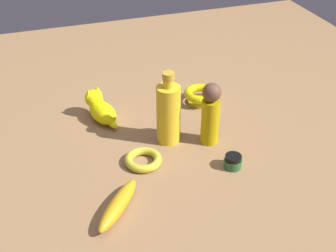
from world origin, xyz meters
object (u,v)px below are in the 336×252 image
(bottle_tall, at_px, (168,113))
(nail_polish_jar, at_px, (233,161))
(cat_figurine, at_px, (100,108))
(person_figure_adult, at_px, (211,113))
(bangle, at_px, (143,160))
(bowl, at_px, (200,95))
(banana, at_px, (118,205))

(bottle_tall, relative_size, nail_polish_jar, 4.53)
(nail_polish_jar, height_order, cat_figurine, cat_figurine)
(nail_polish_jar, relative_size, person_figure_adult, 0.26)
(bangle, bearing_deg, bowl, 132.98)
(cat_figurine, bearing_deg, bowl, 89.37)
(banana, bearing_deg, bangle, 5.07)
(bottle_tall, height_order, person_figure_adult, bottle_tall)
(bowl, bearing_deg, bangle, -47.02)
(bottle_tall, xyz_separation_m, cat_figurine, (-0.17, -0.16, -0.05))
(nail_polish_jar, bearing_deg, cat_figurine, -140.00)
(bottle_tall, height_order, bowl, bottle_tall)
(nail_polish_jar, bearing_deg, bangle, -112.40)
(bangle, bearing_deg, cat_figurine, -165.55)
(banana, height_order, cat_figurine, cat_figurine)
(nail_polish_jar, distance_m, bowl, 0.34)
(banana, xyz_separation_m, bangle, (-0.15, 0.10, -0.01))
(banana, height_order, nail_polish_jar, banana)
(bangle, distance_m, cat_figurine, 0.26)
(banana, relative_size, bottle_tall, 0.85)
(bowl, distance_m, cat_figurine, 0.33)
(nail_polish_jar, bearing_deg, bowl, 172.89)
(banana, distance_m, bangle, 0.19)
(nail_polish_jar, bearing_deg, bottle_tall, -144.50)
(bangle, bearing_deg, person_figure_adult, 100.05)
(bowl, relative_size, cat_figurine, 0.70)
(bowl, xyz_separation_m, person_figure_adult, (0.21, -0.06, 0.07))
(nail_polish_jar, distance_m, cat_figurine, 0.44)
(person_figure_adult, height_order, bangle, person_figure_adult)
(banana, xyz_separation_m, bottle_tall, (-0.23, 0.20, 0.07))
(bowl, xyz_separation_m, bangle, (0.24, -0.26, -0.02))
(banana, bearing_deg, bowl, -3.32)
(banana, relative_size, nail_polish_jar, 3.86)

